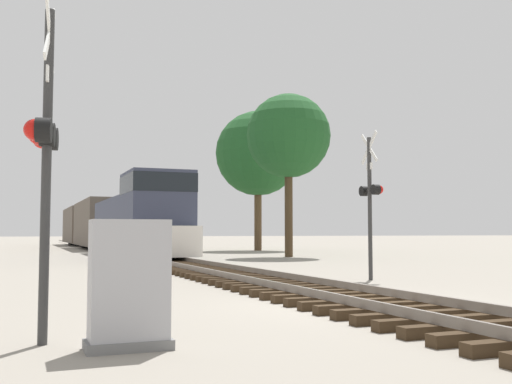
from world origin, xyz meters
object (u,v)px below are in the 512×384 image
at_px(tree_far_right, 288,137).
at_px(tree_mid_background, 258,154).
at_px(crossing_signal_far, 370,195).
at_px(freight_train, 100,225).
at_px(crossing_signal_near, 44,143).
at_px(relay_cabinet, 129,285).

bearing_deg(tree_far_right, tree_mid_background, 76.68).
height_order(crossing_signal_far, tree_mid_background, tree_mid_background).
relative_size(tree_far_right, tree_mid_background, 0.87).
xyz_separation_m(freight_train, crossing_signal_near, (-5.63, -40.76, 0.53)).
relative_size(crossing_signal_near, tree_mid_background, 0.41).
xyz_separation_m(freight_train, crossing_signal_far, (3.61, -33.66, 0.49)).
xyz_separation_m(crossing_signal_near, tree_far_right, (13.83, 22.86, 4.33)).
xyz_separation_m(crossing_signal_near, tree_mid_background, (16.59, 34.50, 4.91)).
bearing_deg(tree_far_right, crossing_signal_near, -121.17).
bearing_deg(tree_mid_background, crossing_signal_near, -115.68).
distance_m(relay_cabinet, tree_mid_background, 39.06).
relative_size(crossing_signal_far, tree_far_right, 0.47).
bearing_deg(relay_cabinet, crossing_signal_near, 144.56).
bearing_deg(crossing_signal_near, tree_mid_background, 163.29).
xyz_separation_m(freight_train, tree_far_right, (8.20, -17.90, 4.86)).
height_order(crossing_signal_far, tree_far_right, tree_far_right).
xyz_separation_m(crossing_signal_near, crossing_signal_far, (9.24, 7.10, -0.04)).
bearing_deg(crossing_signal_near, relay_cabinet, 63.53).
relative_size(freight_train, crossing_signal_far, 11.02).
distance_m(freight_train, crossing_signal_near, 41.15).
relative_size(crossing_signal_near, relay_cabinet, 2.86).
bearing_deg(tree_mid_background, tree_far_right, -103.32).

